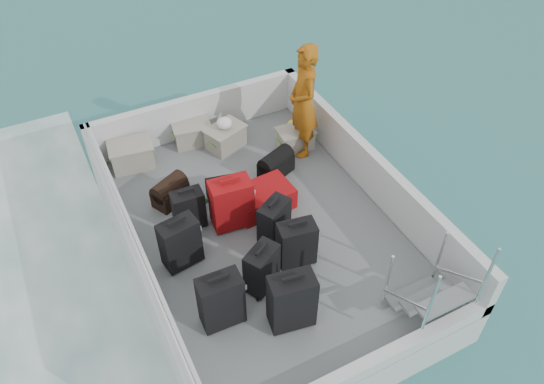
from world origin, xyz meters
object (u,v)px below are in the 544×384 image
Objects in this scene: crate_1 at (192,134)px; suitcase_1 at (180,244)px; suitcase_4 at (262,269)px; suitcase_8 at (263,198)px; crate_3 at (295,139)px; suitcase_5 at (232,204)px; suitcase_7 at (274,222)px; crate_2 at (226,138)px; crate_0 at (132,156)px; suitcase_2 at (189,210)px; suitcase_0 at (221,301)px; passenger at (303,102)px; suitcase_3 at (292,302)px; suitcase_6 at (297,244)px.

suitcase_1 is at bearing -113.66° from crate_1.
suitcase_8 is (0.62, 1.24, -0.16)m from suitcase_4.
suitcase_4 reaches higher than crate_3.
crate_3 is at bearing 40.36° from suitcase_5.
suitcase_7 is 2.13m from crate_2.
crate_0 is at bearing 81.55° from suitcase_1.
suitcase_4 is (0.43, -1.36, 0.02)m from suitcase_2.
crate_2 is at bearing -7.32° from suitcase_8.
suitcase_1 is at bearing -126.48° from crate_2.
suitcase_4 is at bearing -89.61° from suitcase_5.
suitcase_4 is at bearing 23.21° from suitcase_0.
crate_3 is at bearing 21.58° from suitcase_1.
passenger is (1.64, 0.98, 0.54)m from suitcase_5.
suitcase_5 is at bearing 97.39° from suitcase_8.
crate_0 is (-0.76, 2.97, -0.13)m from suitcase_4.
suitcase_2 reaches higher than crate_1.
crate_2 is 1.12m from crate_3.
suitcase_7 is 2.03m from passenger.
suitcase_2 is 1.43m from suitcase_4.
suitcase_7 reaches higher than crate_2.
crate_2 is at bearing 75.44° from suitcase_5.
crate_1 is at bearing 6.68° from suitcase_8.
crate_2 is (1.46, -0.22, -0.02)m from crate_0.
crate_1 is at bearing -112.61° from passenger.
suitcase_3 reaches higher than suitcase_4.
suitcase_0 is at bearing -133.16° from crate_3.
suitcase_1 reaches higher than suitcase_2.
crate_3 is at bearing -31.29° from crate_1.
suitcase_2 is at bearing 112.79° from suitcase_7.
passenger is at bearing 22.63° from suitcase_2.
suitcase_3 is 1.03× the size of suitcase_5.
suitcase_7 is at bearing -34.63° from suitcase_2.
suitcase_3 reaches higher than suitcase_2.
crate_1 is at bearing 55.11° from suitcase_4.
suitcase_0 reaches higher than suitcase_2.
crate_2 is at bearing -8.59° from crate_0.
suitcase_3 is at bearing -20.57° from passenger.
suitcase_0 is at bearing 161.64° from suitcase_3.
crate_1 is at bearing 57.41° from suitcase_1.
suitcase_6 is at bearing -111.05° from suitcase_7.
suitcase_3 is at bearing -92.95° from crate_1.
suitcase_3 is 0.43× the size of passenger.
suitcase_3 is at bearing -119.58° from crate_3.
passenger is at bearing 19.10° from suitcase_1.
suitcase_2 is at bearing 79.18° from suitcase_8.
suitcase_8 is (0.13, 0.60, -0.15)m from suitcase_7.
suitcase_3 is 3.25m from passenger.
suitcase_2 is 1.07× the size of crate_1.
passenger is (0.05, -0.11, 0.76)m from crate_3.
suitcase_1 is at bearing 143.72° from suitcase_7.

